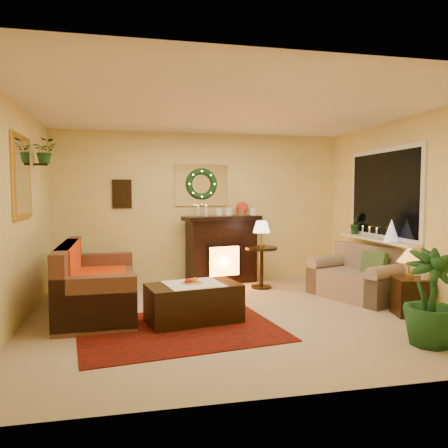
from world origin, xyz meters
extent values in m
plane|color=beige|center=(0.00, 0.00, 0.00)|extent=(5.00, 5.00, 0.00)
plane|color=white|center=(0.00, 0.00, 2.60)|extent=(5.00, 5.00, 0.00)
plane|color=#EFD88C|center=(0.00, 2.25, 1.30)|extent=(5.00, 5.00, 0.00)
plane|color=#EFD88C|center=(0.00, -2.25, 1.30)|extent=(5.00, 5.00, 0.00)
plane|color=#EFD88C|center=(-2.50, 0.00, 1.30)|extent=(4.50, 4.50, 0.00)
plane|color=#EFD88C|center=(2.50, 0.00, 1.30)|extent=(4.50, 4.50, 0.00)
cube|color=#4D1110|center=(-0.69, -0.43, 0.01)|extent=(2.44, 1.97, 0.01)
cube|color=brown|center=(-1.64, 0.59, 0.43)|extent=(0.97, 2.13, 0.91)
cube|color=red|center=(-1.71, 0.77, 0.46)|extent=(0.85, 1.38, 0.02)
cube|color=black|center=(0.32, 2.04, 0.55)|extent=(1.25, 0.64, 1.10)
sphere|color=red|center=(0.69, 2.05, 1.30)|extent=(0.22, 0.22, 0.22)
cylinder|color=white|center=(-0.09, 2.04, 1.26)|extent=(0.06, 0.06, 0.17)
cylinder|color=beige|center=(0.05, 2.01, 1.26)|extent=(0.06, 0.06, 0.19)
cube|color=white|center=(0.00, 2.23, 1.70)|extent=(0.92, 0.02, 0.72)
torus|color=#194719|center=(0.00, 2.19, 1.72)|extent=(0.55, 0.11, 0.55)
cube|color=#381E11|center=(-1.35, 2.23, 1.55)|extent=(0.32, 0.03, 0.48)
cube|color=gold|center=(-2.48, 0.30, 1.75)|extent=(0.03, 0.84, 1.00)
imported|color=#194719|center=(-2.34, 1.05, 1.97)|extent=(0.33, 0.28, 0.36)
cube|color=tan|center=(2.06, 0.54, 0.42)|extent=(1.20, 1.52, 0.77)
cube|color=white|center=(2.48, 0.55, 1.55)|extent=(0.03, 1.86, 1.36)
cube|color=black|center=(2.47, 0.55, 1.55)|extent=(0.02, 1.70, 1.22)
cube|color=white|center=(2.38, 0.55, 0.87)|extent=(0.22, 1.86, 0.04)
cone|color=white|center=(2.34, 0.12, 1.04)|extent=(0.21, 0.21, 0.32)
imported|color=#234B24|center=(2.41, 1.22, 1.08)|extent=(0.25, 0.20, 0.46)
cylinder|color=#40180D|center=(0.88, 1.51, 0.33)|extent=(0.69, 0.69, 0.68)
cone|color=#FFE7BF|center=(0.87, 1.47, 0.88)|extent=(0.28, 0.28, 0.44)
cube|color=black|center=(2.26, -0.46, 0.27)|extent=(0.47, 0.47, 0.48)
cone|color=#E45A0E|center=(2.23, -0.46, 0.74)|extent=(0.30, 0.30, 0.45)
cube|color=#321D10|center=(-0.49, -0.16, 0.21)|extent=(1.19, 0.80, 0.46)
cylinder|color=beige|center=(-0.51, -0.14, 0.45)|extent=(0.26, 0.26, 0.06)
imported|color=#193C19|center=(1.77, -1.48, 0.45)|extent=(1.94, 1.94, 2.97)
camera|label=1|loc=(-1.22, -5.31, 1.56)|focal=35.00mm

